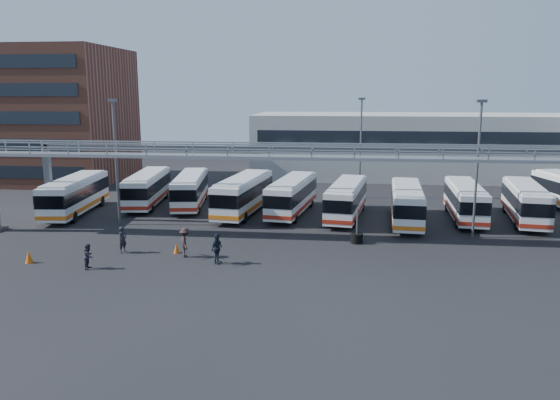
# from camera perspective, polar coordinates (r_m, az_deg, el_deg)

# --- Properties ---
(ground) EXTENTS (140.00, 140.00, 0.00)m
(ground) POSITION_cam_1_polar(r_m,az_deg,el_deg) (35.70, 2.82, -6.28)
(ground) COLOR black
(ground) RESTS_ON ground
(gantry) EXTENTS (51.40, 5.15, 7.10)m
(gantry) POSITION_cam_1_polar(r_m,az_deg,el_deg) (40.26, 3.44, 3.74)
(gantry) COLOR gray
(gantry) RESTS_ON ground
(apartment_building) EXTENTS (18.00, 15.00, 16.00)m
(apartment_building) POSITION_cam_1_polar(r_m,az_deg,el_deg) (73.53, -23.19, 8.17)
(apartment_building) COLOR brown
(apartment_building) RESTS_ON ground
(warehouse) EXTENTS (42.00, 14.00, 8.00)m
(warehouse) POSITION_cam_1_polar(r_m,az_deg,el_deg) (72.99, 14.31, 5.55)
(warehouse) COLOR #9E9E99
(warehouse) RESTS_ON ground
(light_pole_left) EXTENTS (0.70, 0.35, 10.21)m
(light_pole_left) POSITION_cam_1_polar(r_m,az_deg,el_deg) (46.00, -16.79, 4.49)
(light_pole_left) COLOR #4C4F54
(light_pole_left) RESTS_ON ground
(light_pole_mid) EXTENTS (0.70, 0.35, 10.21)m
(light_pole_mid) POSITION_cam_1_polar(r_m,az_deg,el_deg) (42.47, 19.95, 3.78)
(light_pole_mid) COLOR #4C4F54
(light_pole_mid) RESTS_ON ground
(light_pole_back) EXTENTS (0.70, 0.35, 10.21)m
(light_pole_back) POSITION_cam_1_polar(r_m,az_deg,el_deg) (56.25, 8.43, 5.97)
(light_pole_back) COLOR #4C4F54
(light_pole_back) RESTS_ON ground
(bus_0) EXTENTS (3.59, 11.04, 3.29)m
(bus_0) POSITION_cam_1_polar(r_m,az_deg,el_deg) (51.89, -20.61, 0.59)
(bus_0) COLOR silver
(bus_0) RESTS_ON ground
(bus_1) EXTENTS (3.63, 10.64, 3.17)m
(bus_1) POSITION_cam_1_polar(r_m,az_deg,el_deg) (53.87, -13.68, 1.28)
(bus_1) COLOR silver
(bus_1) RESTS_ON ground
(bus_2) EXTENTS (3.88, 10.53, 3.12)m
(bus_2) POSITION_cam_1_polar(r_m,az_deg,el_deg) (52.43, -9.35, 1.16)
(bus_2) COLOR silver
(bus_2) RESTS_ON ground
(bus_3) EXTENTS (3.85, 11.26, 3.35)m
(bus_3) POSITION_cam_1_polar(r_m,az_deg,el_deg) (48.77, -3.83, 0.69)
(bus_3) COLOR silver
(bus_3) RESTS_ON ground
(bus_4) EXTENTS (3.89, 10.77, 3.20)m
(bus_4) POSITION_cam_1_polar(r_m,az_deg,el_deg) (48.61, 1.26, 0.58)
(bus_4) COLOR silver
(bus_4) RESTS_ON ground
(bus_5) EXTENTS (3.83, 10.54, 3.13)m
(bus_5) POSITION_cam_1_polar(r_m,az_deg,el_deg) (47.37, 6.96, 0.17)
(bus_5) COLOR silver
(bus_5) RESTS_ON ground
(bus_6) EXTENTS (3.16, 10.50, 3.14)m
(bus_6) POSITION_cam_1_polar(r_m,az_deg,el_deg) (46.35, 13.10, -0.27)
(bus_6) COLOR silver
(bus_6) RESTS_ON ground
(bus_7) EXTENTS (2.98, 10.29, 3.08)m
(bus_7) POSITION_cam_1_polar(r_m,az_deg,el_deg) (49.09, 18.77, 0.01)
(bus_7) COLOR silver
(bus_7) RESTS_ON ground
(bus_8) EXTENTS (3.82, 10.65, 3.16)m
(bus_8) POSITION_cam_1_polar(r_m,az_deg,el_deg) (50.11, 24.26, -0.12)
(bus_8) COLOR silver
(bus_8) RESTS_ON ground
(pedestrian_a) EXTENTS (0.66, 0.78, 1.81)m
(pedestrian_a) POSITION_cam_1_polar(r_m,az_deg,el_deg) (38.54, -16.11, -4.00)
(pedestrian_a) COLOR black
(pedestrian_a) RESTS_ON ground
(pedestrian_b) EXTENTS (0.65, 0.80, 1.57)m
(pedestrian_b) POSITION_cam_1_polar(r_m,az_deg,el_deg) (35.78, -19.36, -5.56)
(pedestrian_b) COLOR #26222F
(pedestrian_b) RESTS_ON ground
(pedestrian_c) EXTENTS (1.12, 1.44, 1.97)m
(pedestrian_c) POSITION_cam_1_polar(r_m,az_deg,el_deg) (36.59, -9.88, -4.39)
(pedestrian_c) COLOR #302021
(pedestrian_c) RESTS_ON ground
(pedestrian_d) EXTENTS (0.81, 1.24, 1.96)m
(pedestrian_d) POSITION_cam_1_polar(r_m,az_deg,el_deg) (34.90, -6.61, -5.07)
(pedestrian_d) COLOR black
(pedestrian_d) RESTS_ON ground
(cone_left) EXTENTS (0.61, 0.61, 0.79)m
(cone_left) POSITION_cam_1_polar(r_m,az_deg,el_deg) (38.47, -24.76, -5.42)
(cone_left) COLOR #D5510B
(cone_left) RESTS_ON ground
(cone_right) EXTENTS (0.51, 0.51, 0.65)m
(cone_right) POSITION_cam_1_polar(r_m,az_deg,el_deg) (37.74, -10.77, -4.99)
(cone_right) COLOR #D5510B
(cone_right) RESTS_ON ground
(tire_stack) EXTENTS (0.89, 0.89, 2.54)m
(tire_stack) POSITION_cam_1_polar(r_m,az_deg,el_deg) (39.86, 8.03, -3.87)
(tire_stack) COLOR black
(tire_stack) RESTS_ON ground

